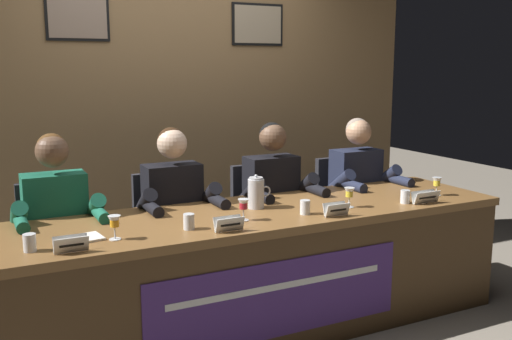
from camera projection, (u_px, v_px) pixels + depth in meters
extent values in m
plane|color=gray|center=(256.00, 326.00, 3.62)|extent=(12.00, 12.00, 0.00)
cube|color=#937047|center=(173.00, 103.00, 4.70)|extent=(4.40, 0.12, 2.60)
cube|color=black|center=(78.00, 18.00, 4.20)|extent=(0.45, 0.02, 0.32)
cube|color=gray|center=(78.00, 18.00, 4.19)|extent=(0.41, 0.01, 0.28)
cube|color=black|center=(257.00, 25.00, 4.85)|extent=(0.47, 0.02, 0.34)
cube|color=tan|center=(258.00, 24.00, 4.84)|extent=(0.43, 0.01, 0.30)
cube|color=brown|center=(256.00, 215.00, 3.49)|extent=(3.20, 0.82, 0.05)
cube|color=#4C341B|center=(288.00, 296.00, 3.22)|extent=(3.14, 0.04, 0.69)
cube|color=#4C341B|center=(445.00, 240.00, 4.24)|extent=(0.08, 0.74, 0.69)
cube|color=#4C2D7A|center=(280.00, 299.00, 3.17)|extent=(1.54, 0.01, 0.43)
cube|color=white|center=(281.00, 286.00, 3.15)|extent=(1.31, 0.00, 0.04)
cylinder|color=black|center=(62.00, 327.00, 3.59)|extent=(0.44, 0.44, 0.02)
cylinder|color=black|center=(60.00, 294.00, 3.55)|extent=(0.05, 0.05, 0.40)
cube|color=#232328|center=(58.00, 261.00, 3.51)|extent=(0.44, 0.44, 0.03)
cube|color=#232328|center=(51.00, 216.00, 3.65)|extent=(0.40, 0.05, 0.44)
cylinder|color=black|center=(51.00, 319.00, 3.20)|extent=(0.10, 0.10, 0.45)
cylinder|color=black|center=(88.00, 312.00, 3.29)|extent=(0.10, 0.10, 0.45)
cylinder|color=black|center=(44.00, 263.00, 3.28)|extent=(0.13, 0.34, 0.13)
cylinder|color=black|center=(80.00, 258.00, 3.37)|extent=(0.13, 0.34, 0.13)
cube|color=#196047|center=(56.00, 213.00, 3.43)|extent=(0.36, 0.20, 0.48)
sphere|color=brown|center=(52.00, 151.00, 3.35)|extent=(0.19, 0.19, 0.19)
sphere|color=#593819|center=(52.00, 148.00, 3.36)|extent=(0.17, 0.17, 0.17)
cylinder|color=#196047|center=(19.00, 218.00, 3.25)|extent=(0.09, 0.30, 0.25)
cylinder|color=#196047|center=(95.00, 210.00, 3.43)|extent=(0.09, 0.30, 0.25)
cylinder|color=#196047|center=(21.00, 223.00, 3.10)|extent=(0.07, 0.24, 0.07)
cylinder|color=#196047|center=(101.00, 214.00, 3.29)|extent=(0.07, 0.24, 0.07)
cube|color=white|center=(72.00, 245.00, 2.69)|extent=(0.16, 0.03, 0.08)
cube|color=white|center=(70.00, 243.00, 2.72)|extent=(0.16, 0.03, 0.08)
cube|color=black|center=(72.00, 245.00, 2.69)|extent=(0.11, 0.01, 0.01)
cylinder|color=white|center=(115.00, 239.00, 2.92)|extent=(0.06, 0.06, 0.00)
cylinder|color=white|center=(115.00, 234.00, 2.91)|extent=(0.01, 0.01, 0.05)
cone|color=white|center=(114.00, 222.00, 2.90)|extent=(0.06, 0.06, 0.06)
cylinder|color=orange|center=(114.00, 223.00, 2.90)|extent=(0.04, 0.04, 0.04)
cylinder|color=silver|center=(30.00, 243.00, 2.72)|extent=(0.06, 0.06, 0.08)
cylinder|color=silver|center=(30.00, 246.00, 2.73)|extent=(0.05, 0.05, 0.05)
cylinder|color=black|center=(174.00, 305.00, 3.91)|extent=(0.44, 0.44, 0.02)
cylinder|color=black|center=(173.00, 275.00, 3.87)|extent=(0.05, 0.05, 0.40)
cube|color=#232328|center=(172.00, 245.00, 3.83)|extent=(0.44, 0.44, 0.03)
cube|color=#232328|center=(162.00, 204.00, 3.97)|extent=(0.40, 0.05, 0.44)
cylinder|color=black|center=(176.00, 296.00, 3.52)|extent=(0.10, 0.10, 0.45)
cylinder|color=black|center=(207.00, 290.00, 3.61)|extent=(0.10, 0.10, 0.45)
cylinder|color=black|center=(167.00, 246.00, 3.60)|extent=(0.13, 0.34, 0.13)
cylinder|color=black|center=(197.00, 241.00, 3.69)|extent=(0.13, 0.34, 0.13)
cube|color=black|center=(173.00, 201.00, 3.75)|extent=(0.36, 0.20, 0.48)
sphere|color=beige|center=(172.00, 144.00, 3.67)|extent=(0.19, 0.19, 0.19)
sphere|color=#331E0F|center=(171.00, 141.00, 3.68)|extent=(0.17, 0.17, 0.17)
cylinder|color=black|center=(145.00, 204.00, 3.57)|extent=(0.09, 0.30, 0.25)
cylinder|color=black|center=(209.00, 198.00, 3.75)|extent=(0.09, 0.30, 0.25)
cylinder|color=black|center=(153.00, 208.00, 3.42)|extent=(0.07, 0.24, 0.07)
cylinder|color=black|center=(218.00, 201.00, 3.61)|extent=(0.07, 0.24, 0.07)
cube|color=white|center=(230.00, 225.00, 3.04)|extent=(0.16, 0.03, 0.08)
cube|color=white|center=(228.00, 223.00, 3.07)|extent=(0.16, 0.03, 0.08)
cube|color=black|center=(231.00, 225.00, 3.04)|extent=(0.11, 0.01, 0.01)
cylinder|color=white|center=(244.00, 220.00, 3.27)|extent=(0.06, 0.06, 0.00)
cylinder|color=white|center=(243.00, 215.00, 3.27)|extent=(0.01, 0.01, 0.05)
cone|color=white|center=(243.00, 205.00, 3.26)|extent=(0.06, 0.06, 0.06)
cylinder|color=#B21E2D|center=(243.00, 206.00, 3.26)|extent=(0.04, 0.04, 0.04)
cylinder|color=silver|center=(189.00, 222.00, 3.09)|extent=(0.06, 0.06, 0.08)
cylinder|color=silver|center=(189.00, 225.00, 3.09)|extent=(0.05, 0.05, 0.05)
cylinder|color=black|center=(269.00, 287.00, 4.23)|extent=(0.44, 0.44, 0.02)
cylinder|color=black|center=(269.00, 259.00, 4.19)|extent=(0.05, 0.05, 0.40)
cube|color=#232328|center=(269.00, 231.00, 4.15)|extent=(0.44, 0.44, 0.03)
cube|color=#232328|center=(256.00, 193.00, 4.29)|extent=(0.40, 0.05, 0.44)
cylinder|color=black|center=(280.00, 277.00, 3.84)|extent=(0.10, 0.10, 0.45)
cylinder|color=black|center=(306.00, 272.00, 3.93)|extent=(0.10, 0.10, 0.45)
cylinder|color=black|center=(270.00, 231.00, 3.92)|extent=(0.13, 0.34, 0.13)
cylinder|color=black|center=(295.00, 227.00, 4.01)|extent=(0.13, 0.34, 0.13)
cube|color=black|center=(271.00, 190.00, 4.07)|extent=(0.36, 0.20, 0.48)
sphere|color=brown|center=(273.00, 137.00, 3.99)|extent=(0.19, 0.19, 0.19)
sphere|color=black|center=(272.00, 135.00, 4.00)|extent=(0.17, 0.17, 0.17)
cylinder|color=black|center=(251.00, 193.00, 3.89)|extent=(0.09, 0.30, 0.25)
cylinder|color=black|center=(304.00, 187.00, 4.07)|extent=(0.09, 0.30, 0.25)
cylinder|color=black|center=(262.00, 196.00, 3.74)|extent=(0.07, 0.24, 0.07)
cylinder|color=black|center=(317.00, 190.00, 3.93)|extent=(0.07, 0.24, 0.07)
cube|color=white|center=(338.00, 210.00, 3.35)|extent=(0.15, 0.03, 0.08)
cube|color=white|center=(335.00, 209.00, 3.38)|extent=(0.15, 0.03, 0.08)
cube|color=black|center=(338.00, 210.00, 3.34)|extent=(0.11, 0.01, 0.01)
cylinder|color=white|center=(349.00, 207.00, 3.57)|extent=(0.06, 0.06, 0.00)
cylinder|color=white|center=(349.00, 202.00, 3.57)|extent=(0.01, 0.01, 0.05)
cone|color=white|center=(349.00, 193.00, 3.56)|extent=(0.06, 0.06, 0.06)
cylinder|color=yellow|center=(349.00, 194.00, 3.56)|extent=(0.04, 0.04, 0.04)
cylinder|color=silver|center=(305.00, 207.00, 3.40)|extent=(0.06, 0.06, 0.08)
cylinder|color=silver|center=(305.00, 210.00, 3.41)|extent=(0.05, 0.05, 0.05)
cylinder|color=black|center=(350.00, 271.00, 4.55)|extent=(0.44, 0.44, 0.02)
cylinder|color=black|center=(351.00, 245.00, 4.51)|extent=(0.05, 0.05, 0.40)
cube|color=#232328|center=(352.00, 219.00, 4.47)|extent=(0.44, 0.44, 0.03)
cube|color=#232328|center=(338.00, 184.00, 4.61)|extent=(0.40, 0.05, 0.44)
cylinder|color=black|center=(369.00, 260.00, 4.16)|extent=(0.10, 0.10, 0.45)
cylinder|color=black|center=(391.00, 256.00, 4.25)|extent=(0.10, 0.10, 0.45)
cylinder|color=black|center=(357.00, 218.00, 4.24)|extent=(0.13, 0.34, 0.13)
cylinder|color=black|center=(379.00, 215.00, 4.33)|extent=(0.13, 0.34, 0.13)
cube|color=#1E2338|center=(355.00, 181.00, 4.39)|extent=(0.36, 0.20, 0.48)
sphere|color=tan|center=(359.00, 132.00, 4.31)|extent=(0.19, 0.19, 0.19)
sphere|color=gray|center=(357.00, 130.00, 4.32)|extent=(0.17, 0.17, 0.17)
cylinder|color=#1E2338|center=(340.00, 183.00, 4.21)|extent=(0.09, 0.30, 0.25)
cylinder|color=#1E2338|center=(386.00, 178.00, 4.39)|extent=(0.09, 0.30, 0.25)
cylinder|color=#1E2338|center=(353.00, 186.00, 4.07)|extent=(0.07, 0.24, 0.07)
cylinder|color=#1E2338|center=(400.00, 180.00, 4.25)|extent=(0.07, 0.24, 0.07)
cube|color=white|center=(427.00, 198.00, 3.66)|extent=(0.19, 0.03, 0.08)
cube|color=white|center=(424.00, 196.00, 3.69)|extent=(0.19, 0.03, 0.08)
cube|color=black|center=(428.00, 198.00, 3.66)|extent=(0.14, 0.01, 0.01)
cylinder|color=white|center=(436.00, 195.00, 3.90)|extent=(0.06, 0.06, 0.00)
cylinder|color=white|center=(436.00, 191.00, 3.89)|extent=(0.01, 0.01, 0.05)
cone|color=white|center=(437.00, 182.00, 3.88)|extent=(0.06, 0.06, 0.06)
cylinder|color=yellow|center=(437.00, 183.00, 3.89)|extent=(0.04, 0.04, 0.04)
cylinder|color=silver|center=(405.00, 197.00, 3.67)|extent=(0.06, 0.06, 0.08)
cylinder|color=silver|center=(405.00, 199.00, 3.68)|extent=(0.05, 0.05, 0.05)
cylinder|color=silver|center=(256.00, 194.00, 3.54)|extent=(0.10, 0.10, 0.18)
cylinder|color=silver|center=(256.00, 178.00, 3.53)|extent=(0.09, 0.08, 0.01)
sphere|color=silver|center=(256.00, 176.00, 3.52)|extent=(0.02, 0.02, 0.02)
torus|color=silver|center=(266.00, 191.00, 3.57)|extent=(0.07, 0.01, 0.07)
cube|color=white|center=(80.00, 239.00, 2.91)|extent=(0.23, 0.18, 0.01)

